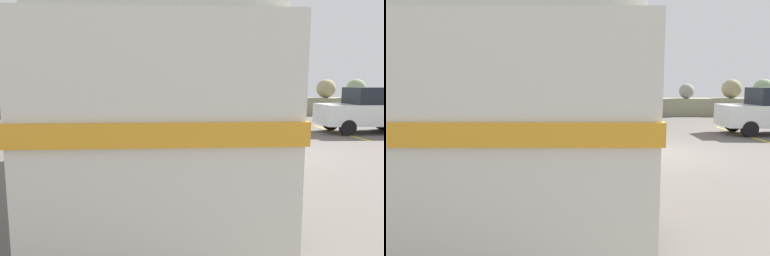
# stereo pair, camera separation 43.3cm
# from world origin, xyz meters

# --- Properties ---
(ground) EXTENTS (32.00, 26.00, 0.02)m
(ground) POSITION_xyz_m (0.00, 0.00, 0.01)
(ground) COLOR #5C5651
(breakwater) EXTENTS (31.36, 2.29, 2.45)m
(breakwater) POSITION_xyz_m (-0.07, 11.77, 0.76)
(breakwater) COLOR gray
(breakwater) RESTS_ON ground
(vintage_coach) EXTENTS (2.71, 8.66, 3.70)m
(vintage_coach) POSITION_xyz_m (-2.75, -2.95, 2.05)
(vintage_coach) COLOR black
(vintage_coach) RESTS_ON ground
(parked_car_nearest) EXTENTS (4.19, 1.94, 1.86)m
(parked_car_nearest) POSITION_xyz_m (5.77, 3.31, 0.97)
(parked_car_nearest) COLOR black
(parked_car_nearest) RESTS_ON ground
(lamp_post) EXTENTS (0.44, 0.91, 6.51)m
(lamp_post) POSITION_xyz_m (0.50, 6.41, 3.67)
(lamp_post) COLOR #5B5B60
(lamp_post) RESTS_ON ground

